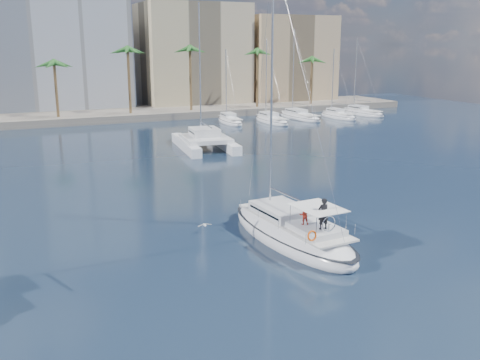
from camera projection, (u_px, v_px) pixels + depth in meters
name	position (u px, v px, depth m)	size (l,w,h in m)	color
ground	(233.00, 229.00, 36.83)	(160.00, 160.00, 0.00)	black
quay	(89.00, 116.00, 90.57)	(120.00, 14.00, 1.20)	gray
building_modern	(2.00, 35.00, 93.09)	(42.00, 16.00, 28.00)	white
building_beige	(193.00, 57.00, 104.98)	(20.00, 14.00, 20.00)	tan
building_tan_right	(287.00, 61.00, 111.44)	(18.00, 12.00, 18.00)	tan
palm_centre	(89.00, 58.00, 84.66)	(3.60, 3.60, 12.30)	brown
palm_right	(278.00, 56.00, 98.22)	(3.60, 3.60, 12.30)	brown
main_sloop	(291.00, 232.00, 34.52)	(4.91, 12.92, 18.81)	white
catamaran	(205.00, 139.00, 65.08)	(7.18, 12.37, 17.20)	white
seagull	(205.00, 225.00, 35.77)	(0.99, 0.43, 0.18)	silver
moored_yacht_a	(230.00, 123.00, 86.33)	(2.72, 9.35, 11.90)	white
moored_yacht_b	(271.00, 122.00, 87.15)	(3.14, 10.78, 13.72)	white
moored_yacht_c	(300.00, 119.00, 91.51)	(3.55, 12.21, 15.54)	white
moored_yacht_d	(338.00, 118.00, 92.34)	(2.72, 9.35, 11.90)	white
moored_yacht_e	(362.00, 115.00, 96.69)	(3.14, 10.78, 13.72)	white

